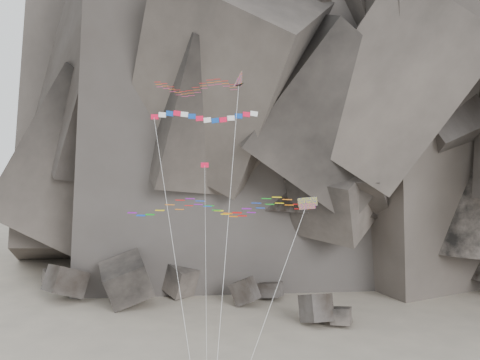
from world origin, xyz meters
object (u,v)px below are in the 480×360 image
(delta_kite, at_px, (191,87))
(pennant_kite, at_px, (205,213))
(banner_kite, at_px, (204,119))
(parafoil_kite, at_px, (211,206))

(delta_kite, height_order, pennant_kite, delta_kite)
(pennant_kite, bearing_deg, banner_kite, 87.30)
(delta_kite, distance_m, parafoil_kite, 11.43)
(pennant_kite, bearing_deg, delta_kite, 100.14)
(delta_kite, relative_size, banner_kite, 1.12)
(delta_kite, height_order, banner_kite, delta_kite)
(banner_kite, height_order, parafoil_kite, banner_kite)
(parafoil_kite, xyz_separation_m, pennant_kite, (-0.82, 0.91, -0.68))
(banner_kite, relative_size, pennant_kite, 1.21)
(banner_kite, relative_size, parafoil_kite, 1.36)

